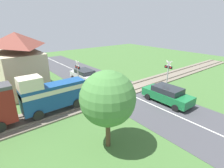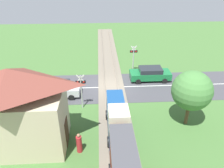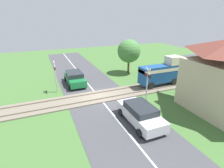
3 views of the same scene
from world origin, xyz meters
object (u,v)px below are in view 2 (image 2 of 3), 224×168
at_px(car_far_side, 57,89).
at_px(pedestrian_by_station, 79,144).
at_px(car_near_crossing, 150,74).
at_px(crossing_signal_east_approach, 81,87).
at_px(crossing_signal_west_approach, 133,56).
at_px(station_building, 17,111).

distance_m(car_far_side, pedestrian_by_station, 8.20).
relative_size(car_near_crossing, crossing_signal_east_approach, 1.34).
bearing_deg(crossing_signal_west_approach, station_building, 50.60).
relative_size(crossing_signal_east_approach, station_building, 0.50).
bearing_deg(crossing_signal_west_approach, crossing_signal_east_approach, 51.94).
height_order(car_far_side, crossing_signal_east_approach, crossing_signal_east_approach).
height_order(station_building, pedestrian_by_station, station_building).
bearing_deg(car_far_side, pedestrian_by_station, 109.68).
bearing_deg(pedestrian_by_station, crossing_signal_west_approach, -113.74).
bearing_deg(crossing_signal_west_approach, car_far_side, 31.37).
xyz_separation_m(car_near_crossing, crossing_signal_east_approach, (7.43, 5.13, 1.36)).
relative_size(car_far_side, crossing_signal_west_approach, 1.32).
relative_size(car_near_crossing, car_far_side, 1.01).
bearing_deg(station_building, car_near_crossing, -139.82).
distance_m(crossing_signal_east_approach, pedestrian_by_station, 5.66).
distance_m(crossing_signal_west_approach, crossing_signal_east_approach, 9.37).
height_order(car_far_side, crossing_signal_west_approach, crossing_signal_west_approach).
bearing_deg(station_building, pedestrian_by_station, 167.15).
distance_m(car_near_crossing, crossing_signal_west_approach, 3.11).
bearing_deg(car_near_crossing, crossing_signal_west_approach, -53.63).
xyz_separation_m(crossing_signal_east_approach, station_building, (4.00, 4.53, 0.84)).
distance_m(car_near_crossing, car_far_side, 10.47).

